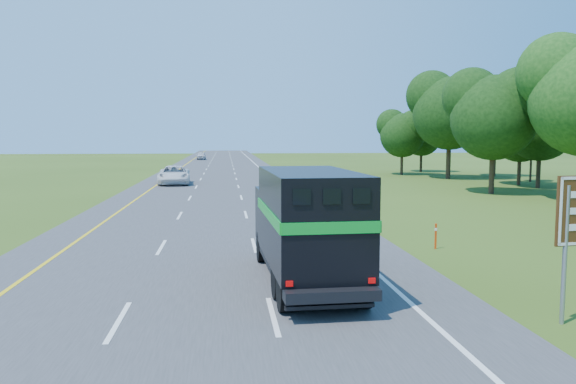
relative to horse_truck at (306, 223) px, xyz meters
name	(u,v)px	position (x,y,z in m)	size (l,w,h in m)	color
road	(218,184)	(-3.06, 36.05, -1.83)	(15.00, 260.00, 0.04)	#38383A
lane_markings	(218,184)	(-3.06, 36.05, -1.81)	(11.15, 260.00, 0.01)	yellow
horse_truck	(306,223)	(0.00, 0.00, 0.00)	(2.64, 7.72, 3.39)	black
white_suv	(174,175)	(-7.07, 36.25, -0.96)	(2.81, 6.10, 1.70)	silver
far_car	(201,156)	(-6.93, 92.80, -1.09)	(1.71, 4.25, 1.45)	#B2B3BA
delineator	(436,235)	(5.82, 4.71, -1.31)	(0.08, 0.05, 1.01)	red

